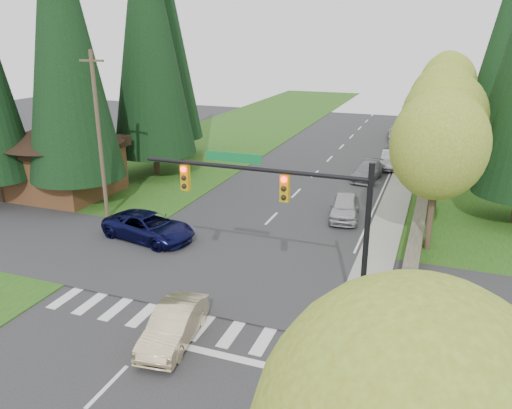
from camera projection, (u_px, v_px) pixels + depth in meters
The scene contains 29 objects.
ground at pixel (125, 368), 17.06m from camera, with size 120.00×120.00×0.00m, color #28282B.
grass_east at pixel (496, 220), 30.46m from camera, with size 14.00×110.00×0.06m, color #1F4A13.
grass_west at pixel (133, 179), 39.06m from camera, with size 14.00×110.00×0.06m, color #1F4A13.
cross_street at pixel (221, 270), 24.15m from camera, with size 120.00×8.00×0.10m, color #28282B.
sidewalk_east at pixel (397, 199), 34.24m from camera, with size 1.80×80.00×0.13m, color gray.
curb_east at pixel (384, 198), 34.52m from camera, with size 0.20×80.00×0.13m, color gray.
stone_wall_north at pixel (428, 169), 40.67m from camera, with size 0.70×40.00×0.70m, color #4C4438.
traffic_signal at pixel (289, 205), 17.97m from camera, with size 8.70×0.37×6.80m.
brown_building at pixel (63, 151), 34.29m from camera, with size 8.40×8.40×5.40m.
utility_pole at pixel (99, 136), 29.16m from camera, with size 1.60×0.24×10.00m.
decid_tree_0 at pixel (439, 146), 24.59m from camera, with size 4.80×4.80×8.37m.
decid_tree_1 at pixel (444, 120), 30.69m from camera, with size 5.20×5.20×8.80m.
decid_tree_2 at pixel (443, 103), 36.92m from camera, with size 5.00×5.00×8.82m.
decid_tree_3 at pixel (445, 96), 43.17m from camera, with size 5.00×5.00×8.55m.
decid_tree_4 at pixel (448, 84), 49.21m from camera, with size 5.40×5.40×9.18m.
decid_tree_5 at pixel (446, 83), 55.65m from camera, with size 4.80×4.80×8.30m.
decid_tree_6 at pixel (447, 76), 61.70m from camera, with size 5.20×5.20×8.86m.
conifer_w_a at pixel (62, 34), 30.24m from camera, with size 6.12×6.12×19.80m.
conifer_w_b at pixel (69, 49), 35.11m from camera, with size 5.44×5.44×17.80m.
conifer_w_c at pixel (148, 27), 36.84m from camera, with size 6.46×6.46×20.80m.
conifer_w_e at pixel (166, 40), 43.14m from camera, with size 5.78×5.78×18.80m.
conifer_e_c at pixel (500, 49), 51.91m from camera, with size 5.10×5.10×16.80m.
sedan_champagne at pixel (174, 325), 18.34m from camera, with size 1.42×4.08×1.35m, color #CFB88A.
suv_navy at pixel (149, 227), 27.46m from camera, with size 2.48×5.37×1.49m, color #0A0B33.
parked_car_a at pixel (345, 207), 30.67m from camera, with size 1.72×4.27×1.46m, color #B2B1B6.
parked_car_b at pixel (367, 171), 38.82m from camera, with size 1.80×4.43×1.29m, color gray.
parked_car_c at pixel (390, 160), 42.16m from camera, with size 1.48×4.25×1.40m, color #A2A2A6.
parked_car_d at pixel (398, 145), 47.68m from camera, with size 1.63×4.05×1.38m, color silver.
parked_car_e at pixel (398, 133), 53.26m from camera, with size 2.07×5.10×1.48m, color #99999D.
Camera 1 is at (9.20, -11.83, 10.85)m, focal length 35.00 mm.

